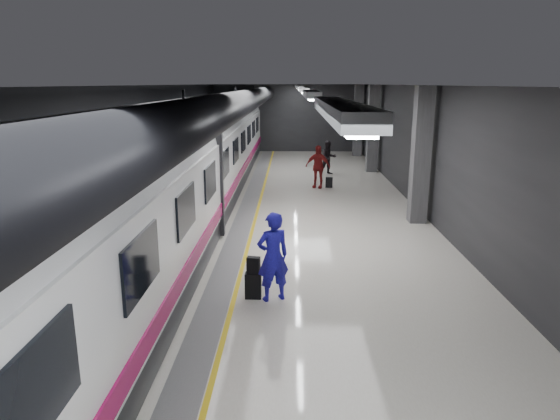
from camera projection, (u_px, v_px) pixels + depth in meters
ground at (281, 238)px, 15.13m from camera, size 40.00×40.00×0.00m
platform_hall at (273, 118)px, 15.18m from camera, size 10.02×40.02×4.51m
train at (171, 171)px, 14.68m from camera, size 3.05×38.00×4.05m
traveler_main at (273, 257)px, 10.62m from camera, size 0.84×0.72×1.96m
suitcase_main at (253, 286)px, 10.87m from camera, size 0.36×0.23×0.57m
shoulder_bag at (253, 265)px, 10.74m from camera, size 0.30×0.20×0.37m
traveler_far_a at (328, 158)px, 25.60m from camera, size 1.00×0.88×1.72m
traveler_far_b at (318, 167)px, 22.26m from camera, size 1.21×0.80×1.91m
suitcase_far at (329, 182)px, 22.46m from camera, size 0.34×0.24×0.47m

